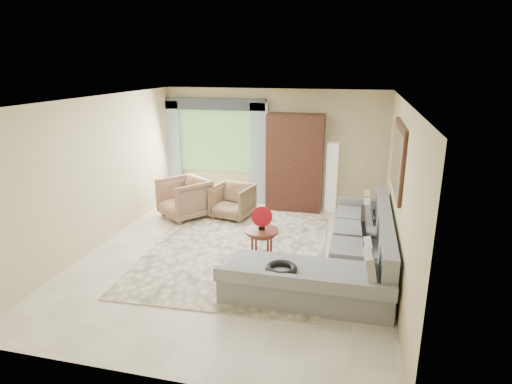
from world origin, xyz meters
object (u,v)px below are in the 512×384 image
(armchair_right, at_px, (233,201))
(potted_plant, at_px, (186,188))
(armchair_left, at_px, (184,198))
(armoire, at_px, (295,162))
(sectional_sofa, at_px, (345,256))
(floor_lamp, at_px, (332,177))
(tv_screen, at_px, (365,227))
(coffee_table, at_px, (262,245))

(armchair_right, bearing_deg, potted_plant, 156.54)
(armchair_left, distance_m, armchair_right, 1.01)
(armchair_left, bearing_deg, armoire, 65.06)
(sectional_sofa, xyz_separation_m, floor_lamp, (-0.43, 2.96, 0.47))
(tv_screen, distance_m, floor_lamp, 2.88)
(sectional_sofa, bearing_deg, armchair_left, 152.46)
(armchair_left, distance_m, armoire, 2.51)
(coffee_table, bearing_deg, floor_lamp, 72.58)
(sectional_sofa, xyz_separation_m, coffee_table, (-1.33, 0.10, 0.01))
(armchair_left, distance_m, potted_plant, 1.37)
(sectional_sofa, height_order, coffee_table, sectional_sofa)
(armchair_left, bearing_deg, floor_lamp, 59.26)
(armoire, bearing_deg, armchair_left, -152.11)
(coffee_table, height_order, floor_lamp, floor_lamp)
(coffee_table, xyz_separation_m, armchair_left, (-2.05, 1.67, 0.13))
(coffee_table, bearing_deg, armoire, 88.00)
(potted_plant, distance_m, floor_lamp, 3.48)
(potted_plant, bearing_deg, armoire, -2.76)
(tv_screen, relative_size, armchair_right, 0.95)
(armchair_left, bearing_deg, armchair_right, 49.82)
(potted_plant, bearing_deg, tv_screen, -34.66)
(tv_screen, height_order, floor_lamp, floor_lamp)
(sectional_sofa, bearing_deg, potted_plant, 142.02)
(coffee_table, distance_m, armoire, 2.90)
(sectional_sofa, height_order, armchair_right, sectional_sofa)
(armoire, bearing_deg, coffee_table, -92.00)
(tv_screen, xyz_separation_m, potted_plant, (-4.14, 2.86, -0.47))
(sectional_sofa, bearing_deg, tv_screen, 31.17)
(potted_plant, xyz_separation_m, armoire, (2.64, -0.13, 0.80))
(tv_screen, distance_m, armoire, 3.14)
(armoire, bearing_deg, potted_plant, 177.24)
(tv_screen, bearing_deg, floor_lamp, 104.06)
(sectional_sofa, bearing_deg, coffee_table, 175.91)
(tv_screen, distance_m, potted_plant, 5.06)
(coffee_table, bearing_deg, armchair_left, 140.86)
(armchair_right, distance_m, potted_plant, 1.81)
(armchair_right, bearing_deg, coffee_table, -48.93)
(armchair_left, bearing_deg, sectional_sofa, 9.63)
(tv_screen, height_order, armchair_left, tv_screen)
(armchair_left, height_order, armchair_right, armchair_left)
(sectional_sofa, bearing_deg, floor_lamp, 98.33)
(sectional_sofa, relative_size, armoire, 1.65)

